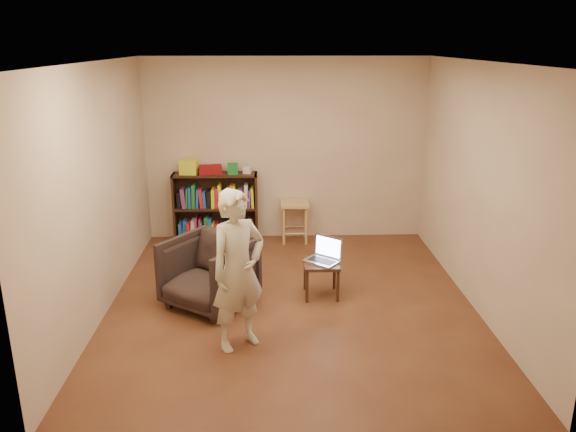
{
  "coord_description": "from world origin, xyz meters",
  "views": [
    {
      "loc": [
        -0.22,
        -5.7,
        2.8
      ],
      "look_at": [
        -0.02,
        0.35,
        0.9
      ],
      "focal_mm": 35.0,
      "sensor_mm": 36.0,
      "label": 1
    }
  ],
  "objects_px": {
    "armchair": "(209,272)",
    "person": "(238,270)",
    "bookshelf": "(216,211)",
    "side_table": "(321,268)",
    "stool": "(295,210)",
    "laptop": "(324,256)"
  },
  "relations": [
    {
      "from": "armchair",
      "to": "laptop",
      "type": "bearing_deg",
      "value": 45.43
    },
    {
      "from": "person",
      "to": "bookshelf",
      "type": "bearing_deg",
      "value": 62.95
    },
    {
      "from": "bookshelf",
      "to": "side_table",
      "type": "relative_size",
      "value": 2.96
    },
    {
      "from": "side_table",
      "to": "person",
      "type": "bearing_deg",
      "value": -129.23
    },
    {
      "from": "laptop",
      "to": "stool",
      "type": "bearing_deg",
      "value": 137.07
    },
    {
      "from": "bookshelf",
      "to": "laptop",
      "type": "bearing_deg",
      "value": -53.39
    },
    {
      "from": "armchair",
      "to": "side_table",
      "type": "height_order",
      "value": "armchair"
    },
    {
      "from": "bookshelf",
      "to": "side_table",
      "type": "height_order",
      "value": "bookshelf"
    },
    {
      "from": "armchair",
      "to": "person",
      "type": "height_order",
      "value": "person"
    },
    {
      "from": "armchair",
      "to": "side_table",
      "type": "relative_size",
      "value": 2.09
    },
    {
      "from": "laptop",
      "to": "bookshelf",
      "type": "bearing_deg",
      "value": 165.59
    },
    {
      "from": "armchair",
      "to": "bookshelf",
      "type": "bearing_deg",
      "value": 127.79
    },
    {
      "from": "stool",
      "to": "person",
      "type": "height_order",
      "value": "person"
    },
    {
      "from": "stool",
      "to": "laptop",
      "type": "height_order",
      "value": "laptop"
    },
    {
      "from": "stool",
      "to": "person",
      "type": "distance_m",
      "value": 3.01
    },
    {
      "from": "stool",
      "to": "laptop",
      "type": "relative_size",
      "value": 1.29
    },
    {
      "from": "bookshelf",
      "to": "person",
      "type": "bearing_deg",
      "value": -80.77
    },
    {
      "from": "bookshelf",
      "to": "stool",
      "type": "bearing_deg",
      "value": -3.23
    },
    {
      "from": "stool",
      "to": "armchair",
      "type": "distance_m",
      "value": 2.29
    },
    {
      "from": "side_table",
      "to": "laptop",
      "type": "height_order",
      "value": "laptop"
    },
    {
      "from": "stool",
      "to": "side_table",
      "type": "xyz_separation_m",
      "value": [
        0.22,
        -1.86,
        -0.13
      ]
    },
    {
      "from": "bookshelf",
      "to": "stool",
      "type": "xyz_separation_m",
      "value": [
        1.14,
        -0.06,
        0.03
      ]
    }
  ]
}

